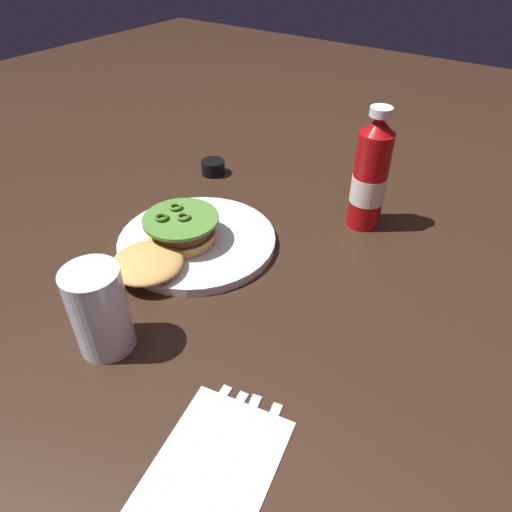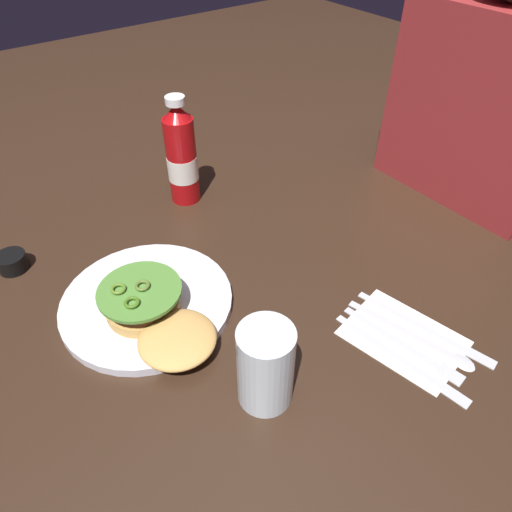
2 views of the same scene
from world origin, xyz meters
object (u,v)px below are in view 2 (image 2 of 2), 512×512
at_px(ketchup_bottle, 182,157).
at_px(condiment_cup, 12,262).
at_px(burger_sandwich, 154,314).
at_px(butter_knife, 432,331).
at_px(dinner_plate, 147,302).
at_px(spoon_utensil, 427,341).
at_px(water_glass, 265,366).
at_px(napkin, 403,337).
at_px(fork_utensil, 411,348).
at_px(diner_person, 492,80).
at_px(steak_knife, 408,362).

xyz_separation_m(ketchup_bottle, condiment_cup, (0.01, -0.35, -0.08)).
height_order(burger_sandwich, butter_knife, burger_sandwich).
bearing_deg(ketchup_bottle, dinner_plate, -42.21).
xyz_separation_m(condiment_cup, spoon_utensil, (0.54, 0.45, -0.01)).
height_order(ketchup_bottle, water_glass, ketchup_bottle).
xyz_separation_m(burger_sandwich, napkin, (0.24, 0.29, -0.03)).
relative_size(fork_utensil, butter_knife, 0.89).
height_order(dinner_plate, diner_person, diner_person).
relative_size(dinner_plate, burger_sandwich, 1.29).
distance_m(burger_sandwich, butter_knife, 0.42).
xyz_separation_m(napkin, fork_utensil, (0.02, -0.01, 0.00)).
relative_size(burger_sandwich, spoon_utensil, 1.06).
bearing_deg(burger_sandwich, water_glass, 18.33).
bearing_deg(napkin, burger_sandwich, -129.66).
height_order(dinner_plate, fork_utensil, dinner_plate).
relative_size(burger_sandwich, fork_utensil, 1.07).
relative_size(napkin, steak_knife, 0.76).
bearing_deg(spoon_utensil, dinner_plate, -137.03).
height_order(burger_sandwich, steak_knife, burger_sandwich).
xyz_separation_m(fork_utensil, diner_person, (-0.22, 0.43, 0.23)).
distance_m(burger_sandwich, spoon_utensil, 0.41).
relative_size(water_glass, diner_person, 0.24).
relative_size(dinner_plate, butter_knife, 1.24).
relative_size(burger_sandwich, ketchup_bottle, 0.96).
relative_size(napkin, fork_utensil, 0.85).
bearing_deg(napkin, water_glass, -102.54).
height_order(dinner_plate, steak_knife, dinner_plate).
bearing_deg(water_glass, steak_knife, 66.40).
bearing_deg(butter_knife, dinner_plate, -134.20).
height_order(burger_sandwich, spoon_utensil, burger_sandwich).
distance_m(spoon_utensil, diner_person, 0.52).
bearing_deg(fork_utensil, diner_person, 117.56).
height_order(napkin, steak_knife, steak_knife).
relative_size(condiment_cup, butter_knife, 0.23).
bearing_deg(butter_knife, diner_person, 120.50).
height_order(burger_sandwich, condiment_cup, burger_sandwich).
xyz_separation_m(napkin, steak_knife, (0.03, -0.03, 0.00)).
distance_m(dinner_plate, burger_sandwich, 0.06).
bearing_deg(dinner_plate, burger_sandwich, -11.59).
height_order(dinner_plate, burger_sandwich, burger_sandwich).
height_order(butter_knife, diner_person, diner_person).
bearing_deg(dinner_plate, napkin, 43.52).
xyz_separation_m(steak_knife, diner_person, (-0.24, 0.45, 0.23)).
relative_size(steak_knife, fork_utensil, 1.11).
height_order(steak_knife, fork_utensil, same).
bearing_deg(burger_sandwich, ketchup_bottle, 142.23).
distance_m(napkin, spoon_utensil, 0.03).
bearing_deg(napkin, diner_person, 115.74).
bearing_deg(fork_utensil, butter_knife, 92.17).
xyz_separation_m(water_glass, napkin, (0.05, 0.23, -0.06)).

